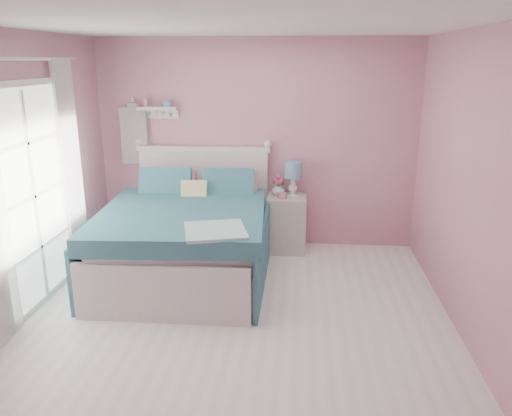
% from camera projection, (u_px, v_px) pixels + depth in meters
% --- Properties ---
extents(floor, '(4.50, 4.50, 0.00)m').
position_uv_depth(floor, '(234.00, 329.00, 4.51)').
color(floor, silver).
rests_on(floor, ground).
extents(room_shell, '(4.50, 4.50, 4.50)m').
position_uv_depth(room_shell, '(231.00, 156.00, 4.05)').
color(room_shell, '#C77E8E').
rests_on(room_shell, floor).
extents(bed, '(1.83, 2.25, 1.28)m').
position_uv_depth(bed, '(187.00, 239.00, 5.54)').
color(bed, silver).
rests_on(bed, floor).
extents(nightstand, '(0.49, 0.48, 0.70)m').
position_uv_depth(nightstand, '(286.00, 223.00, 6.27)').
color(nightstand, beige).
rests_on(nightstand, floor).
extents(table_lamp, '(0.21, 0.21, 0.43)m').
position_uv_depth(table_lamp, '(293.00, 172.00, 6.12)').
color(table_lamp, white).
rests_on(table_lamp, nightstand).
extents(vase, '(0.19, 0.19, 0.16)m').
position_uv_depth(vase, '(278.00, 189.00, 6.20)').
color(vase, silver).
rests_on(vase, nightstand).
extents(teacup, '(0.12, 0.12, 0.07)m').
position_uv_depth(teacup, '(282.00, 196.00, 6.07)').
color(teacup, pink).
rests_on(teacup, nightstand).
extents(roses, '(0.14, 0.11, 0.12)m').
position_uv_depth(roses, '(278.00, 180.00, 6.16)').
color(roses, '#CF4674').
rests_on(roses, vase).
extents(wall_shelf, '(0.50, 0.15, 0.25)m').
position_uv_depth(wall_shelf, '(158.00, 109.00, 6.20)').
color(wall_shelf, silver).
rests_on(wall_shelf, room_shell).
extents(hanging_dress, '(0.34, 0.03, 0.72)m').
position_uv_depth(hanging_dress, '(134.00, 136.00, 6.32)').
color(hanging_dress, white).
rests_on(hanging_dress, room_shell).
extents(french_door, '(0.04, 1.32, 2.16)m').
position_uv_depth(french_door, '(33.00, 197.00, 4.75)').
color(french_door, silver).
rests_on(french_door, floor).
extents(curtain_far, '(0.04, 0.40, 2.32)m').
position_uv_depth(curtain_far, '(72.00, 170.00, 5.43)').
color(curtain_far, white).
rests_on(curtain_far, floor).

